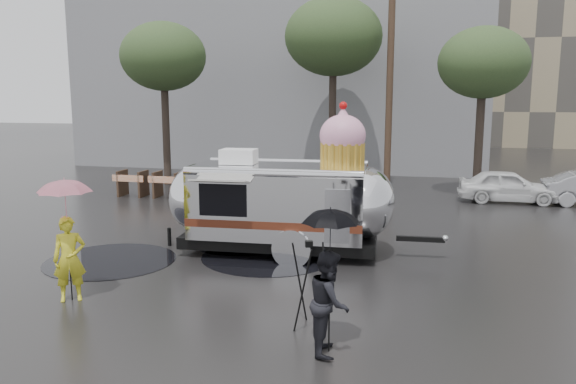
% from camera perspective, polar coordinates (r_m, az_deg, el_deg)
% --- Properties ---
extents(ground, '(120.00, 120.00, 0.00)m').
position_cam_1_polar(ground, '(11.08, -7.93, -10.87)').
color(ground, black).
rests_on(ground, ground).
extents(puddles, '(6.76, 5.01, 0.01)m').
position_cam_1_polar(puddles, '(14.12, -8.23, -6.29)').
color(puddles, black).
rests_on(puddles, ground).
extents(grey_building, '(22.00, 12.00, 13.00)m').
position_cam_1_polar(grey_building, '(34.64, 0.23, 14.12)').
color(grey_building, slate).
rests_on(grey_building, ground).
extents(utility_pole, '(1.60, 0.28, 9.00)m').
position_cam_1_polar(utility_pole, '(23.69, 10.31, 11.41)').
color(utility_pole, '#473323').
rests_on(utility_pole, ground).
extents(tree_left, '(3.64, 3.64, 6.95)m').
position_cam_1_polar(tree_left, '(25.14, -12.55, 13.21)').
color(tree_left, '#382D26').
rests_on(tree_left, ground).
extents(tree_mid, '(4.20, 4.20, 8.03)m').
position_cam_1_polar(tree_mid, '(25.05, 4.64, 15.38)').
color(tree_mid, '#382D26').
rests_on(tree_mid, ground).
extents(tree_right, '(3.36, 3.36, 6.42)m').
position_cam_1_polar(tree_right, '(22.77, 19.23, 12.20)').
color(tree_right, '#382D26').
rests_on(tree_right, ground).
extents(barricade_row, '(4.30, 0.80, 1.00)m').
position_cam_1_polar(barricade_row, '(21.99, -12.09, 0.77)').
color(barricade_row, '#473323').
rests_on(barricade_row, ground).
extents(airstream_trailer, '(7.10, 2.91, 3.82)m').
position_cam_1_polar(airstream_trailer, '(13.94, -0.44, -0.74)').
color(airstream_trailer, silver).
rests_on(airstream_trailer, ground).
extents(person_left, '(0.71, 0.65, 1.64)m').
position_cam_1_polar(person_left, '(11.53, -21.32, -6.35)').
color(person_left, yellow).
rests_on(person_left, ground).
extents(umbrella_pink, '(1.23, 1.23, 2.39)m').
position_cam_1_polar(umbrella_pink, '(11.28, -21.68, -0.74)').
color(umbrella_pink, pink).
rests_on(umbrella_pink, ground).
extents(person_right, '(0.52, 0.82, 1.60)m').
position_cam_1_polar(person_right, '(8.69, 4.22, -11.08)').
color(person_right, black).
rests_on(person_right, ground).
extents(umbrella_black, '(1.06, 1.06, 2.27)m').
position_cam_1_polar(umbrella_black, '(8.36, 4.32, -3.96)').
color(umbrella_black, black).
rests_on(umbrella_black, ground).
extents(tripod, '(0.62, 0.60, 1.52)m').
position_cam_1_polar(tripod, '(9.51, 2.12, -8.54)').
color(tripod, black).
rests_on(tripod, ground).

